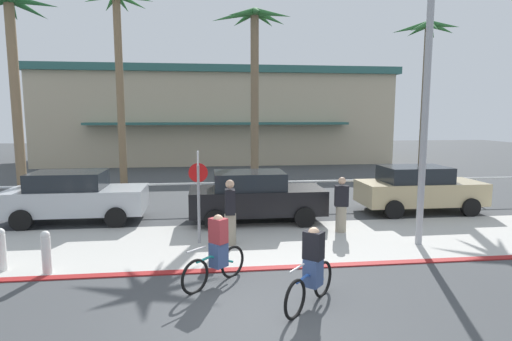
# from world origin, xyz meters

# --- Properties ---
(ground_plane) EXTENTS (80.00, 80.00, 0.00)m
(ground_plane) POSITION_xyz_m (0.00, 10.00, 0.00)
(ground_plane) COLOR #424447
(sidewalk_strip) EXTENTS (44.00, 4.00, 0.02)m
(sidewalk_strip) POSITION_xyz_m (0.00, 4.20, 0.01)
(sidewalk_strip) COLOR beige
(sidewalk_strip) RESTS_ON ground
(curb_paint) EXTENTS (44.00, 0.24, 0.03)m
(curb_paint) POSITION_xyz_m (0.00, 2.20, 0.01)
(curb_paint) COLOR maroon
(curb_paint) RESTS_ON ground
(building_backdrop) EXTENTS (26.02, 13.27, 6.99)m
(building_backdrop) POSITION_xyz_m (0.07, 27.92, 3.51)
(building_backdrop) COLOR #BCAD8E
(building_backdrop) RESTS_ON ground
(rail_fence) EXTENTS (24.48, 0.08, 1.04)m
(rail_fence) POSITION_xyz_m (0.00, 8.50, 0.84)
(rail_fence) COLOR white
(rail_fence) RESTS_ON ground
(stop_sign_bike_lane) EXTENTS (0.52, 0.56, 2.56)m
(stop_sign_bike_lane) POSITION_xyz_m (-1.11, 4.32, 1.68)
(stop_sign_bike_lane) COLOR gray
(stop_sign_bike_lane) RESTS_ON ground
(bollard_1) EXTENTS (0.20, 0.20, 1.00)m
(bollard_1) POSITION_xyz_m (-4.43, 2.44, 0.52)
(bollard_1) COLOR white
(bollard_1) RESTS_ON ground
(bollard_2) EXTENTS (0.20, 0.20, 1.00)m
(bollard_2) POSITION_xyz_m (-5.52, 2.79, 0.52)
(bollard_2) COLOR white
(bollard_2) RESTS_ON ground
(streetlight_curb) EXTENTS (0.24, 2.54, 7.50)m
(streetlight_curb) POSITION_xyz_m (4.86, 3.26, 4.28)
(streetlight_curb) COLOR #9EA0A5
(streetlight_curb) RESTS_ON ground
(palm_tree_1) EXTENTS (3.51, 3.37, 7.97)m
(palm_tree_1) POSITION_xyz_m (-8.06, 10.04, 5.97)
(palm_tree_1) COLOR #846B4C
(palm_tree_1) RESTS_ON ground
(palm_tree_2) EXTENTS (3.42, 2.98, 9.32)m
(palm_tree_2) POSITION_xyz_m (-4.92, 14.02, 6.99)
(palm_tree_2) COLOR #846B4C
(palm_tree_2) RESTS_ON ground
(palm_tree_3) EXTENTS (3.34, 3.16, 8.14)m
(palm_tree_3) POSITION_xyz_m (1.28, 11.48, 6.10)
(palm_tree_3) COLOR #756047
(palm_tree_3) RESTS_ON ground
(palm_tree_4) EXTENTS (2.89, 2.95, 8.00)m
(palm_tree_4) POSITION_xyz_m (9.68, 12.29, 5.83)
(palm_tree_4) COLOR brown
(palm_tree_4) RESTS_ON ground
(car_silver_1) EXTENTS (4.40, 2.02, 1.69)m
(car_silver_1) POSITION_xyz_m (-5.20, 7.18, 0.87)
(car_silver_1) COLOR #B2B7BC
(car_silver_1) RESTS_ON ground
(car_black_2) EXTENTS (4.40, 2.02, 1.69)m
(car_black_2) POSITION_xyz_m (0.70, 6.48, 0.87)
(car_black_2) COLOR black
(car_black_2) RESTS_ON ground
(car_tan_3) EXTENTS (4.40, 2.02, 1.69)m
(car_tan_3) POSITION_xyz_m (6.81, 7.18, 0.87)
(car_tan_3) COLOR tan
(car_tan_3) RESTS_ON ground
(cyclist_teal_0) EXTENTS (1.36, 1.30, 1.50)m
(cyclist_teal_0) POSITION_xyz_m (-0.69, 1.52, 0.69)
(cyclist_teal_0) COLOR black
(cyclist_teal_0) RESTS_ON ground
(cyclist_blue_1) EXTENTS (1.26, 1.39, 1.50)m
(cyclist_blue_1) POSITION_xyz_m (1.03, 0.31, 0.69)
(cyclist_blue_1) COLOR black
(cyclist_blue_1) RESTS_ON ground
(pedestrian_0) EXTENTS (0.32, 0.40, 1.80)m
(pedestrian_0) POSITION_xyz_m (-0.26, 4.09, 0.84)
(pedestrian_0) COLOR gray
(pedestrian_0) RESTS_ON ground
(pedestrian_1) EXTENTS (0.44, 0.38, 1.69)m
(pedestrian_1) POSITION_xyz_m (3.14, 4.93, 0.78)
(pedestrian_1) COLOR gray
(pedestrian_1) RESTS_ON ground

